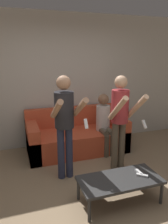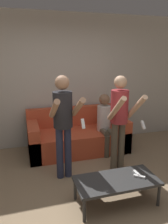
% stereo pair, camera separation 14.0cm
% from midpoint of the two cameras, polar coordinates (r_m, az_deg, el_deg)
% --- Properties ---
extents(ground_plane, '(14.00, 14.00, 0.00)m').
position_cam_midpoint_polar(ground_plane, '(3.12, 3.70, -22.62)').
color(ground_plane, '#937A5B').
extents(wall_back, '(6.40, 0.06, 2.70)m').
position_cam_midpoint_polar(wall_back, '(4.59, -5.36, 7.98)').
color(wall_back, '#B7B2A8').
rests_on(wall_back, ground_plane).
extents(couch, '(1.93, 0.91, 0.83)m').
position_cam_midpoint_polar(couch, '(4.44, -0.88, -6.42)').
color(couch, '#C64C2D').
rests_on(couch, ground_plane).
extents(person_standing_left, '(0.41, 0.70, 1.61)m').
position_cam_midpoint_polar(person_standing_left, '(3.23, -4.20, -1.52)').
color(person_standing_left, '#282D47').
rests_on(person_standing_left, ground_plane).
extents(person_standing_right, '(0.40, 0.66, 1.58)m').
position_cam_midpoint_polar(person_standing_right, '(3.54, 10.45, -0.73)').
color(person_standing_right, brown).
rests_on(person_standing_right, ground_plane).
extents(person_seated, '(0.27, 0.51, 1.16)m').
position_cam_midpoint_polar(person_seated, '(4.29, 6.51, -2.43)').
color(person_seated, brown).
rests_on(person_seated, ground_plane).
extents(coffee_table, '(1.08, 0.51, 0.34)m').
position_cam_midpoint_polar(coffee_table, '(3.00, 9.87, -17.49)').
color(coffee_table, '#2D2D2D').
rests_on(coffee_table, ground_plane).
extents(remote_near, '(0.14, 0.12, 0.02)m').
position_cam_midpoint_polar(remote_near, '(3.08, 15.58, -15.92)').
color(remote_near, white).
rests_on(remote_near, coffee_table).
extents(remote_far, '(0.04, 0.15, 0.02)m').
position_cam_midpoint_polar(remote_far, '(3.14, 14.89, -15.23)').
color(remote_far, white).
rests_on(remote_far, coffee_table).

